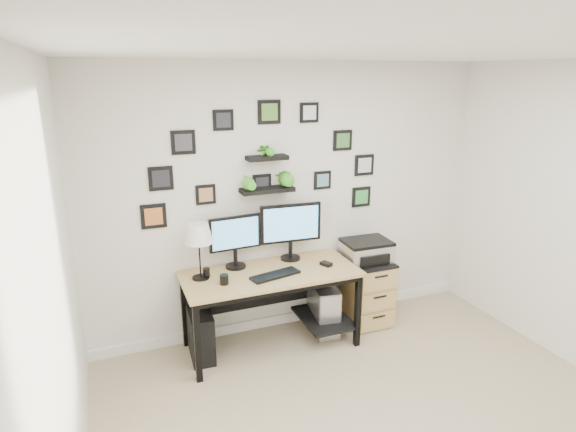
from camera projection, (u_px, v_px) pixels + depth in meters
name	position (u px, v px, depth m)	size (l,w,h in m)	color
room	(293.00, 316.00, 5.01)	(4.00, 4.00, 4.00)	tan
desk	(273.00, 283.00, 4.44)	(1.60, 0.70, 0.75)	tan
monitor_left	(235.00, 238.00, 4.39)	(0.49, 0.20, 0.50)	black
monitor_right	(291.00, 227.00, 4.58)	(0.60, 0.20, 0.55)	black
keyboard	(275.00, 275.00, 4.27)	(0.46, 0.15, 0.02)	black
mouse	(326.00, 264.00, 4.51)	(0.07, 0.11, 0.03)	black
table_lamp	(198.00, 235.00, 4.12)	(0.25, 0.25, 0.50)	black
mug	(224.00, 279.00, 4.10)	(0.08, 0.08, 0.09)	black
pen_cup	(206.00, 273.00, 4.25)	(0.06, 0.06, 0.08)	black
pc_tower_black	(201.00, 333.00, 4.35)	(0.20, 0.45, 0.45)	black
pc_tower_grey	(323.00, 307.00, 4.79)	(0.29, 0.52, 0.49)	gray
file_cabinet	(366.00, 291.00, 4.95)	(0.43, 0.53, 0.67)	tan
printer	(366.00, 250.00, 4.83)	(0.48, 0.39, 0.21)	silver
wall_decor	(267.00, 167.00, 4.41)	(2.31, 0.18, 1.09)	black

